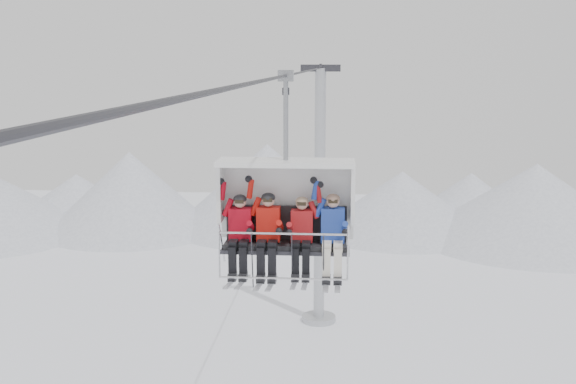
# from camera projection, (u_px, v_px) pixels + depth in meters

# --- Properties ---
(ridgeline) EXTENTS (72.00, 21.00, 7.00)m
(ridgeline) POSITION_uv_depth(u_px,v_px,m) (307.00, 199.00, 57.72)
(ridgeline) COLOR silver
(ridgeline) RESTS_ON ground
(lift_tower_right) EXTENTS (2.00, 1.80, 13.48)m
(lift_tower_right) POSITION_uv_depth(u_px,v_px,m) (319.00, 215.00, 37.40)
(lift_tower_right) COLOR #A9ACB0
(lift_tower_right) RESTS_ON ground
(haul_cable) EXTENTS (0.06, 50.00, 0.06)m
(haul_cable) POSITION_uv_depth(u_px,v_px,m) (288.00, 75.00, 14.48)
(haul_cable) COLOR #313036
(haul_cable) RESTS_ON lift_tower_left
(chairlift_carrier) EXTENTS (2.72, 1.17, 3.98)m
(chairlift_carrier) POSITION_uv_depth(u_px,v_px,m) (286.00, 204.00, 14.50)
(chairlift_carrier) COLOR black
(chairlift_carrier) RESTS_ON haul_cable
(skier_far_left) EXTENTS (0.45, 1.69, 1.75)m
(skier_far_left) POSITION_uv_depth(u_px,v_px,m) (240.00, 231.00, 14.35)
(skier_far_left) COLOR #B20819
(skier_far_left) RESTS_ON chairlift_carrier
(skier_center_left) EXTENTS (0.47, 1.69, 1.81)m
(skier_center_left) POSITION_uv_depth(u_px,v_px,m) (268.00, 230.00, 14.31)
(skier_center_left) COLOR red
(skier_center_left) RESTS_ON chairlift_carrier
(skier_center_right) EXTENTS (0.43, 1.69, 1.70)m
(skier_center_right) POSITION_uv_depth(u_px,v_px,m) (302.00, 233.00, 14.26)
(skier_center_right) COLOR #AD171A
(skier_center_right) RESTS_ON chairlift_carrier
(skier_far_right) EXTENTS (0.46, 1.69, 1.80)m
(skier_far_right) POSITION_uv_depth(u_px,v_px,m) (333.00, 232.00, 14.22)
(skier_far_right) COLOR #2442AA
(skier_far_right) RESTS_ON chairlift_carrier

